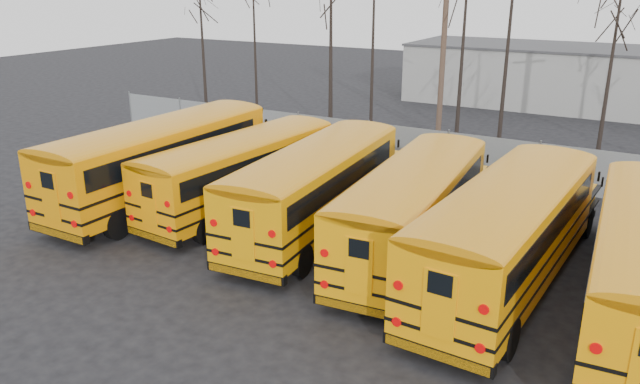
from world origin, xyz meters
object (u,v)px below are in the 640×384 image
Objects in this scene: bus_a at (165,153)px; bus_c at (319,180)px; bus_b at (244,166)px; bus_d at (416,201)px; bus_e at (511,225)px; utility_pole_left at (443,47)px.

bus_a is 1.06× the size of bus_c.
bus_b is 0.96× the size of bus_d.
bus_d is at bearing -0.87° from bus_b.
bus_e is at bearing -12.68° from bus_c.
bus_d is 16.35m from utility_pole_left.
bus_c reaches higher than bus_d.
bus_d is 0.96× the size of bus_e.
bus_c is at bearing -2.62° from bus_b.
bus_a is 1.23× the size of utility_pole_left.
bus_a reaches higher than bus_d.
bus_d reaches higher than bus_b.
bus_b is 0.95× the size of bus_c.
utility_pole_left is (-7.86, 16.08, 3.13)m from bus_e.
bus_c is 3.73m from bus_d.
bus_e is at bearing -18.15° from bus_d.
bus_a is 1.12× the size of bus_b.
bus_e is (10.46, -1.44, 0.16)m from bus_b.
bus_a is 1.08× the size of bus_d.
bus_b is at bearing 169.77° from bus_d.
bus_c is at bearing 171.45° from bus_d.
bus_e is at bearing -2.35° from bus_a.
bus_a is at bearing -161.21° from bus_b.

